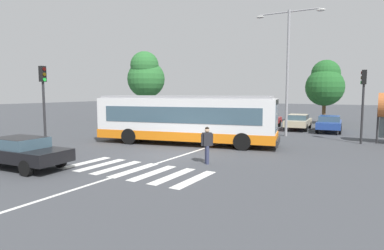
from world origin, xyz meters
The scene contains 16 objects.
ground_plane centered at (0.00, 0.00, 0.00)m, with size 160.00×160.00×0.00m, color #424449.
city_transit_bus centered at (-1.31, 3.85, 1.59)m, with size 11.71×4.91×3.06m.
pedestrian_crossing_street centered at (2.55, -0.63, 0.97)m, with size 0.46×0.47×1.72m.
foreground_sedan centered at (-4.05, -5.43, 0.77)m, with size 4.62×2.13×1.35m.
parked_car_black centered at (-5.08, 15.84, 0.77)m, with size 2.04×4.58×1.35m.
parked_car_charcoal centered at (-2.41, 15.58, 0.77)m, with size 2.02×4.58×1.35m.
parked_car_red centered at (0.32, 15.74, 0.77)m, with size 2.17×4.63×1.35m.
parked_car_champagne centered at (3.12, 15.58, 0.77)m, with size 2.12×4.61×1.35m.
parked_car_blue centered at (5.71, 15.17, 0.77)m, with size 2.21×4.64×1.35m.
traffic_light_near_corner centered at (-7.65, -1.61, 3.21)m, with size 0.33×0.32×4.79m.
traffic_light_far_corner centered at (8.34, 9.46, 3.14)m, with size 0.33×0.32×4.67m.
twin_arm_street_lamp centered at (3.25, 10.84, 5.69)m, with size 4.93×0.32×9.23m.
background_tree_left centered at (-13.57, 15.51, 5.15)m, with size 4.17×4.17×7.76m.
background_tree_right centered at (4.30, 21.96, 4.17)m, with size 3.81×3.81×6.55m.
crosswalk_painted_stripes centered at (0.45, -3.25, 0.00)m, with size 6.31×2.86×0.01m.
lane_center_line centered at (0.49, 2.00, 0.00)m, with size 0.16×24.00×0.01m, color silver.
Camera 1 is at (9.37, -13.79, 3.30)m, focal length 30.64 mm.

